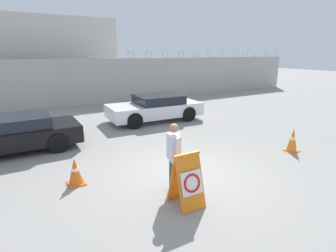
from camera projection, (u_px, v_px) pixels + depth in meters
The scene contains 9 objects.
ground_plane at pixel (185, 175), 6.98m from camera, with size 90.00×90.00×0.00m, color gray.
perimeter_wall at pixel (82, 82), 15.83m from camera, with size 36.00×0.30×3.25m.
building_block at pixel (37, 59), 19.40m from camera, with size 9.87×7.49×5.41m.
barricade_sign at pixel (188, 180), 5.48m from camera, with size 0.62×0.68×1.17m.
security_guard at pixel (174, 155), 5.97m from camera, with size 0.48×0.60×1.64m.
traffic_cone_near at pixel (293, 140), 8.58m from camera, with size 0.39×0.39×0.78m.
traffic_cone_mid at pixel (75, 171), 6.43m from camera, with size 0.42×0.42×0.68m.
parked_car_front_coupe at pixel (11, 134), 8.48m from camera, with size 4.29×1.90×1.17m.
parked_car_rear_sedan at pixel (155, 107), 12.45m from camera, with size 4.45×2.19×1.21m.
Camera 1 is at (-3.63, -5.24, 3.15)m, focal length 28.00 mm.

